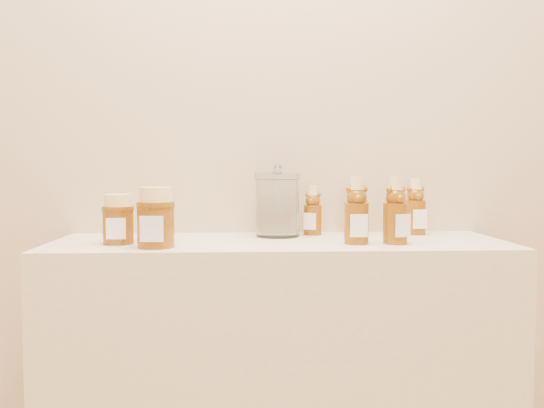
{
  "coord_description": "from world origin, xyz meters",
  "views": [
    {
      "loc": [
        -0.09,
        0.03,
        1.09
      ],
      "look_at": [
        -0.02,
        1.52,
        1.0
      ],
      "focal_mm": 38.0,
      "sensor_mm": 36.0,
      "label": 1
    }
  ],
  "objects_px": {
    "display_table": "(279,406)",
    "honey_jar_left": "(118,219)",
    "glass_canister": "(278,202)",
    "bear_bottle_back_left": "(313,207)",
    "bear_bottle_front_left": "(357,206)"
  },
  "relations": [
    {
      "from": "display_table",
      "to": "honey_jar_left",
      "type": "height_order",
      "value": "honey_jar_left"
    },
    {
      "from": "display_table",
      "to": "glass_canister",
      "type": "bearing_deg",
      "value": 89.57
    },
    {
      "from": "honey_jar_left",
      "to": "bear_bottle_back_left",
      "type": "bearing_deg",
      "value": 14.46
    },
    {
      "from": "display_table",
      "to": "glass_canister",
      "type": "distance_m",
      "value": 0.56
    },
    {
      "from": "bear_bottle_back_left",
      "to": "honey_jar_left",
      "type": "relative_size",
      "value": 1.28
    },
    {
      "from": "bear_bottle_front_left",
      "to": "glass_canister",
      "type": "distance_m",
      "value": 0.25
    },
    {
      "from": "display_table",
      "to": "glass_canister",
      "type": "relative_size",
      "value": 6.09
    },
    {
      "from": "bear_bottle_front_left",
      "to": "glass_canister",
      "type": "relative_size",
      "value": 0.99
    },
    {
      "from": "display_table",
      "to": "bear_bottle_back_left",
      "type": "distance_m",
      "value": 0.56
    },
    {
      "from": "bear_bottle_back_left",
      "to": "honey_jar_left",
      "type": "distance_m",
      "value": 0.55
    },
    {
      "from": "bear_bottle_back_left",
      "to": "display_table",
      "type": "bearing_deg",
      "value": -103.87
    },
    {
      "from": "honey_jar_left",
      "to": "display_table",
      "type": "bearing_deg",
      "value": 1.71
    },
    {
      "from": "display_table",
      "to": "bear_bottle_front_left",
      "type": "distance_m",
      "value": 0.58
    },
    {
      "from": "display_table",
      "to": "honey_jar_left",
      "type": "xyz_separation_m",
      "value": [
        -0.41,
        -0.04,
        0.51
      ]
    },
    {
      "from": "display_table",
      "to": "honey_jar_left",
      "type": "distance_m",
      "value": 0.66
    }
  ]
}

